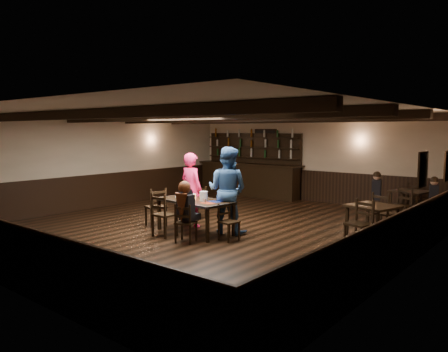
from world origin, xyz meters
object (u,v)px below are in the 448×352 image
Objects in this scene: woman_pink at (192,190)px; bar_counter at (250,175)px; cake at (181,196)px; chair_near_left at (162,212)px; chair_near_right at (184,220)px; dining_table at (195,203)px; man_blue at (227,190)px.

bar_counter is (-1.87, 4.97, -0.16)m from woman_pink.
cake is at bearing -70.51° from bar_counter.
chair_near_left is 0.86m from cake.
chair_near_right is at bearing 132.78° from woman_pink.
cake is (-0.50, 0.07, 0.11)m from dining_table.
bar_counter is at bearing -72.76° from man_blue.
chair_near_right is (0.75, -0.07, -0.08)m from chair_near_left.
chair_near_left is at bearing -111.95° from dining_table.
dining_table is 0.80m from chair_near_left.
woman_pink is 6.27× the size of cake.
woman_pink is 0.91× the size of man_blue.
woman_pink is at bearing 101.13° from chair_near_left.
cake is 5.67m from bar_counter.
chair_near_right is 6.84m from bar_counter.
bar_counter is at bearing 113.86° from dining_table.
chair_near_left is 3.36× the size of cake.
dining_table is 1.97× the size of chair_near_left.
man_blue is at bearing 85.29° from chair_near_right.
bar_counter reaches higher than cake.
chair_near_left is 0.23× the size of bar_counter.
chair_near_left is at bearing 105.81° from woman_pink.
chair_near_right is at bearing -42.46° from cake.
man_blue is (0.56, 0.46, 0.28)m from dining_table.
dining_table is 2.29× the size of chair_near_right.
man_blue is (0.10, 1.26, 0.49)m from chair_near_right.
chair_near_left is (-0.29, -0.73, -0.13)m from dining_table.
cake is at bearing 172.13° from dining_table.
cake is at bearing 98.00° from woman_pink.
dining_table is 6.63× the size of cake.
man_blue reaches higher than chair_near_right.
chair_near_left is 6.50m from bar_counter.
bar_counter reaches higher than woman_pink.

